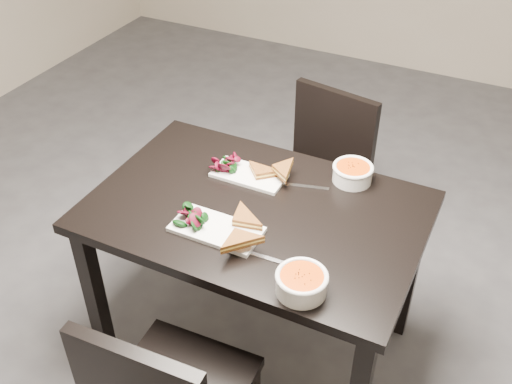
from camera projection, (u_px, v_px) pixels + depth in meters
ground at (266, 260)px, 3.02m from camera, size 5.00×5.00×0.00m
table at (256, 228)px, 2.22m from camera, size 1.20×0.80×0.75m
chair_far at (319, 170)px, 2.81m from camera, size 0.49×0.49×0.85m
plate_near at (216, 229)px, 2.05m from camera, size 0.31×0.16×0.02m
sandwich_near at (235, 225)px, 2.02m from camera, size 0.18×0.15×0.05m
salad_near at (191, 215)px, 2.07m from camera, size 0.10×0.09×0.04m
soup_bowl_near at (302, 282)px, 1.81m from camera, size 0.16×0.16×0.07m
cutlery_near at (272, 260)px, 1.94m from camera, size 0.18×0.02×0.00m
plate_far at (249, 175)px, 2.31m from camera, size 0.28×0.14×0.01m
sandwich_far at (263, 175)px, 2.26m from camera, size 0.18×0.17×0.05m
salad_far at (226, 163)px, 2.33m from camera, size 0.09×0.08×0.04m
soup_bowl_far at (353, 172)px, 2.27m from camera, size 0.16×0.16×0.07m
cutlery_far at (305, 186)px, 2.26m from camera, size 0.18×0.06×0.00m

